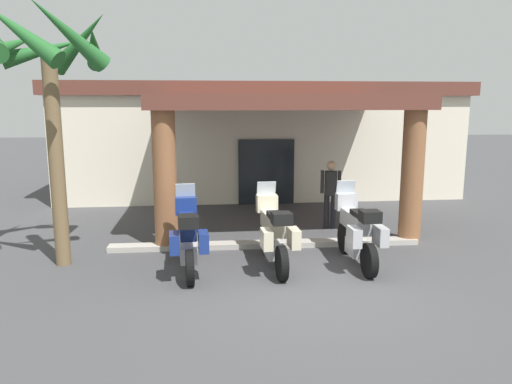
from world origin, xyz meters
TOP-DOWN VIEW (x-y plane):
  - ground_plane at (0.00, 0.00)m, footprint 80.00×80.00m
  - motel_building at (-0.04, 10.54)m, footprint 14.06×12.17m
  - motorcycle_blue at (-2.23, 1.06)m, footprint 0.73×2.21m
  - motorcycle_cream at (-0.54, 1.15)m, footprint 0.73×2.21m
  - motorcycle_silver at (1.15, 1.16)m, footprint 0.71×2.21m
  - pedestrian at (1.31, 4.08)m, footprint 0.51×0.32m
  - palm_tree_roadside at (-4.83, 1.74)m, footprint 2.49×2.52m
  - curb_strip at (-0.54, 2.56)m, footprint 7.07×0.36m

SIDE VIEW (x-z plane):
  - ground_plane at x=0.00m, z-range 0.00..0.00m
  - curb_strip at x=-0.54m, z-range 0.00..0.12m
  - motorcycle_blue at x=-2.23m, z-range -0.11..1.50m
  - motorcycle_cream at x=-0.54m, z-range -0.11..1.50m
  - motorcycle_silver at x=1.15m, z-range -0.11..1.50m
  - pedestrian at x=1.31m, z-range 0.15..1.93m
  - motel_building at x=-0.04m, z-range 0.05..3.97m
  - palm_tree_roadside at x=-4.83m, z-range 1.37..6.49m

